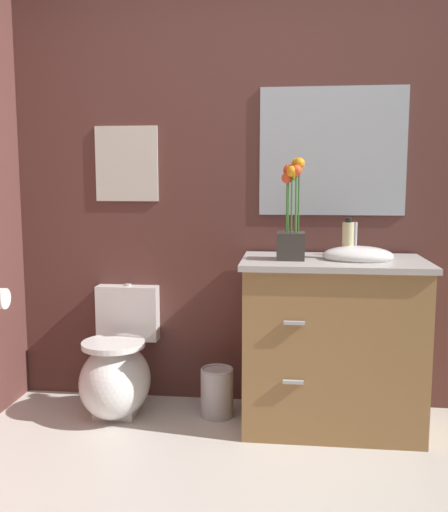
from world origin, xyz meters
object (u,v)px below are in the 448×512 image
at_px(trash_bin, 217,392).
at_px(wall_mirror, 332,151).
at_px(soap_bottle, 348,240).
at_px(toilet, 118,371).
at_px(flower_vase, 291,222).
at_px(wall_poster, 127,164).
at_px(vanity_cabinet, 332,341).

distance_m(trash_bin, wall_mirror, 1.47).
relative_size(soap_bottle, wall_mirror, 0.26).
relative_size(trash_bin, wall_mirror, 0.34).
bearing_deg(toilet, flower_vase, -3.72).
relative_size(soap_bottle, trash_bin, 0.78).
xyz_separation_m(flower_vase, wall_mirror, (0.22, 0.33, 0.37)).
relative_size(flower_vase, soap_bottle, 2.43).
distance_m(flower_vase, wall_poster, 1.05).
bearing_deg(vanity_cabinet, wall_mirror, 90.51).
bearing_deg(trash_bin, wall_mirror, 21.74).
height_order(toilet, flower_vase, flower_vase).
height_order(vanity_cabinet, wall_mirror, wall_mirror).
relative_size(flower_vase, wall_mirror, 0.64).
distance_m(toilet, soap_bottle, 1.44).
distance_m(toilet, wall_mirror, 1.70).
relative_size(toilet, trash_bin, 2.54).
bearing_deg(wall_mirror, vanity_cabinet, -89.49).
bearing_deg(trash_bin, flower_vase, -12.21).
bearing_deg(vanity_cabinet, soap_bottle, 28.62).
bearing_deg(soap_bottle, toilet, -179.48).
relative_size(toilet, wall_poster, 1.61).
xyz_separation_m(toilet, soap_bottle, (1.24, 0.01, 0.75)).
bearing_deg(wall_mirror, wall_poster, 180.00).
xyz_separation_m(flower_vase, wall_poster, (-0.95, 0.33, 0.30)).
bearing_deg(wall_poster, trash_bin, -23.80).
xyz_separation_m(vanity_cabinet, wall_mirror, (-0.00, 0.29, 0.99)).
distance_m(toilet, flower_vase, 1.27).
xyz_separation_m(soap_bottle, trash_bin, (-0.68, 0.01, -0.85)).
bearing_deg(vanity_cabinet, trash_bin, 175.35).
distance_m(soap_bottle, wall_mirror, 0.53).
distance_m(toilet, trash_bin, 0.56).
bearing_deg(trash_bin, soap_bottle, -1.04).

